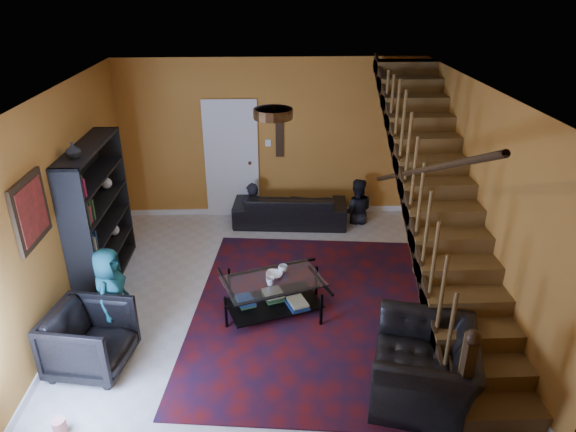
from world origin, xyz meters
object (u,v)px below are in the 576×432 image
at_px(coffee_table, 273,293).
at_px(sofa, 290,208).
at_px(armchair_left, 90,339).
at_px(bookshelf, 100,217).
at_px(armchair_right, 424,366).

bearing_deg(coffee_table, sofa, 82.77).
bearing_deg(armchair_left, sofa, -22.94).
xyz_separation_m(bookshelf, armchair_left, (0.35, -1.91, -0.59)).
bearing_deg(coffee_table, bookshelf, 158.43).
height_order(bookshelf, armchair_left, bookshelf).
distance_m(bookshelf, sofa, 3.28).
bearing_deg(armchair_left, armchair_right, -88.93).
distance_m(armchair_left, armchair_right, 3.60).
bearing_deg(coffee_table, armchair_left, -154.52).
bearing_deg(armchair_right, sofa, -148.35).
bearing_deg(armchair_right, armchair_left, -83.38).
height_order(bookshelf, armchair_right, bookshelf).
relative_size(armchair_left, armchair_right, 0.71).
distance_m(armchair_right, coffee_table, 2.17).
bearing_deg(sofa, coffee_table, 87.54).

